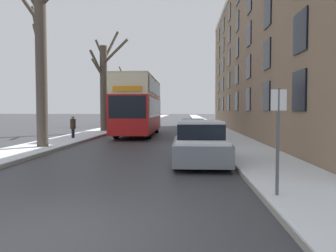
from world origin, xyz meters
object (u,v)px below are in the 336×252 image
(bare_tree_left_1, at_px, (104,83))
(pedestrian_left_sidewalk, at_px, (73,127))
(bare_tree_left_2, at_px, (128,101))
(double_decker_bus, at_px, (139,103))
(parked_car_2, at_px, (193,129))
(street_sign_post, at_px, (278,137))
(bare_tree_left_3, at_px, (142,101))
(bare_tree_left_0, at_px, (41,61))
(parked_car_0, at_px, (200,144))
(parked_car_1, at_px, (195,134))

(bare_tree_left_1, height_order, pedestrian_left_sidewalk, bare_tree_left_1)
(bare_tree_left_2, bearing_deg, double_decker_bus, -77.10)
(parked_car_2, xyz_separation_m, pedestrian_left_sidewalk, (-7.82, -2.13, 0.24))
(pedestrian_left_sidewalk, relative_size, street_sign_post, 0.66)
(bare_tree_left_3, bearing_deg, bare_tree_left_1, -89.79)
(bare_tree_left_1, xyz_separation_m, bare_tree_left_2, (-0.30, 13.37, -1.14))
(double_decker_bus, distance_m, street_sign_post, 19.05)
(bare_tree_left_0, bearing_deg, parked_car_2, 43.13)
(bare_tree_left_1, bearing_deg, parked_car_2, -34.95)
(bare_tree_left_2, xyz_separation_m, double_decker_bus, (3.78, -16.51, -0.67))
(bare_tree_left_2, relative_size, street_sign_post, 3.06)
(bare_tree_left_2, bearing_deg, pedestrian_left_sidewalk, -89.77)
(pedestrian_left_sidewalk, bearing_deg, bare_tree_left_1, 170.70)
(parked_car_0, bearing_deg, street_sign_post, -74.12)
(parked_car_0, relative_size, pedestrian_left_sidewalk, 2.58)
(bare_tree_left_0, height_order, parked_car_1, bare_tree_left_0)
(bare_tree_left_2, bearing_deg, parked_car_0, -75.15)
(bare_tree_left_0, bearing_deg, street_sign_post, -44.61)
(parked_car_0, bearing_deg, bare_tree_left_1, 114.84)
(bare_tree_left_1, relative_size, bare_tree_left_2, 1.22)
(pedestrian_left_sidewalk, bearing_deg, double_decker_bus, 131.71)
(bare_tree_left_0, distance_m, bare_tree_left_1, 12.45)
(parked_car_1, distance_m, parked_car_2, 4.97)
(parked_car_2, bearing_deg, pedestrian_left_sidewalk, -164.76)
(street_sign_post, bearing_deg, parked_car_0, 105.88)
(parked_car_0, distance_m, pedestrian_left_sidewalk, 11.91)
(parked_car_1, distance_m, street_sign_post, 11.17)
(bare_tree_left_0, xyz_separation_m, street_sign_post, (9.01, -8.89, -2.99))
(double_decker_bus, bearing_deg, bare_tree_left_1, 137.96)
(bare_tree_left_1, xyz_separation_m, bare_tree_left_3, (-0.10, 26.42, -0.84))
(parked_car_0, height_order, pedestrian_left_sidewalk, pedestrian_left_sidewalk)
(street_sign_post, bearing_deg, parked_car_1, 97.20)
(bare_tree_left_0, distance_m, bare_tree_left_2, 25.85)
(bare_tree_left_1, relative_size, double_decker_bus, 0.89)
(street_sign_post, bearing_deg, double_decker_bus, 106.87)
(parked_car_0, xyz_separation_m, street_sign_post, (1.40, -4.91, 0.68))
(bare_tree_left_1, xyz_separation_m, pedestrian_left_sidewalk, (-0.21, -7.44, -3.41))
(bare_tree_left_3, relative_size, parked_car_0, 1.73)
(parked_car_0, distance_m, street_sign_post, 5.15)
(bare_tree_left_1, distance_m, pedestrian_left_sidewalk, 8.19)
(parked_car_0, height_order, parked_car_1, parked_car_0)
(parked_car_1, xyz_separation_m, parked_car_2, (0.00, 4.97, -0.02))
(bare_tree_left_3, bearing_deg, pedestrian_left_sidewalk, -90.19)
(bare_tree_left_3, height_order, street_sign_post, bare_tree_left_3)
(bare_tree_left_1, xyz_separation_m, double_decker_bus, (3.48, -3.14, -1.81))
(parked_car_0, bearing_deg, bare_tree_left_2, 104.85)
(double_decker_bus, height_order, street_sign_post, double_decker_bus)
(bare_tree_left_2, relative_size, parked_car_0, 1.81)
(double_decker_bus, xyz_separation_m, parked_car_2, (4.12, -2.18, -1.85))
(parked_car_1, bearing_deg, bare_tree_left_0, -164.13)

